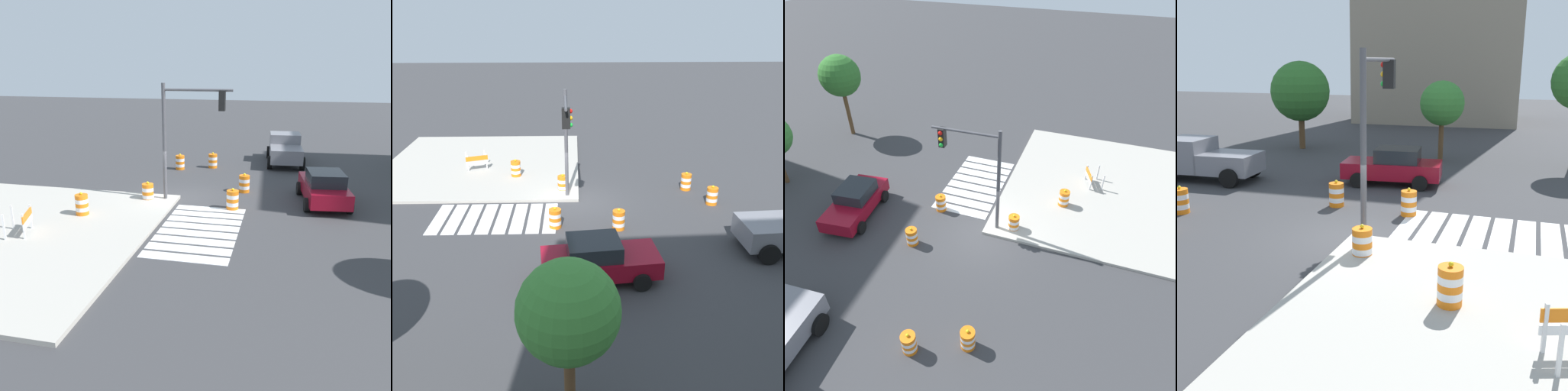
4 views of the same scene
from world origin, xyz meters
TOP-DOWN VIEW (x-y plane):
  - ground_plane at (0.00, 0.00)m, footprint 120.00×120.00m
  - crosswalk_stripes at (4.00, 1.80)m, footprint 5.85×3.20m
  - sports_car at (-0.67, 6.94)m, footprint 4.48×2.50m
  - pickup_truck at (-9.34, 4.96)m, footprint 5.27×2.61m
  - traffic_barrel_near_corner at (-6.77, 0.44)m, footprint 0.56×0.56m
  - traffic_barrel_crosswalk_end at (0.84, -1.42)m, footprint 0.56×0.56m
  - traffic_barrel_median_near at (-1.77, 3.01)m, footprint 0.56×0.56m
  - traffic_barrel_median_far at (-5.90, -1.53)m, footprint 0.56×0.56m
  - traffic_barrel_far_curb at (1.10, 2.78)m, footprint 0.56×0.56m
  - traffic_barrel_on_sidewalk at (3.62, -3.51)m, footprint 0.56×0.56m
  - construction_barricade at (6.12, -4.71)m, footprint 1.42×1.14m
  - traffic_light_pole at (0.56, 0.54)m, footprint 0.47×3.29m

SIDE VIEW (x-z plane):
  - ground_plane at x=0.00m, z-range 0.00..0.00m
  - crosswalk_stripes at x=4.00m, z-range 0.00..0.02m
  - traffic_barrel_near_corner at x=-6.77m, z-range -0.06..0.96m
  - traffic_barrel_crosswalk_end at x=0.84m, z-range -0.06..0.96m
  - traffic_barrel_median_near at x=-1.77m, z-range -0.06..0.96m
  - traffic_barrel_median_far at x=-5.90m, z-range -0.06..0.96m
  - traffic_barrel_far_curb at x=1.10m, z-range -0.06..0.96m
  - traffic_barrel_on_sidewalk at x=3.62m, z-range 0.09..1.11m
  - construction_barricade at x=6.12m, z-range 0.22..1.22m
  - sports_car at x=-0.67m, z-range 0.00..1.63m
  - pickup_truck at x=-9.34m, z-range 0.01..1.93m
  - traffic_light_pole at x=0.56m, z-range 1.16..6.66m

